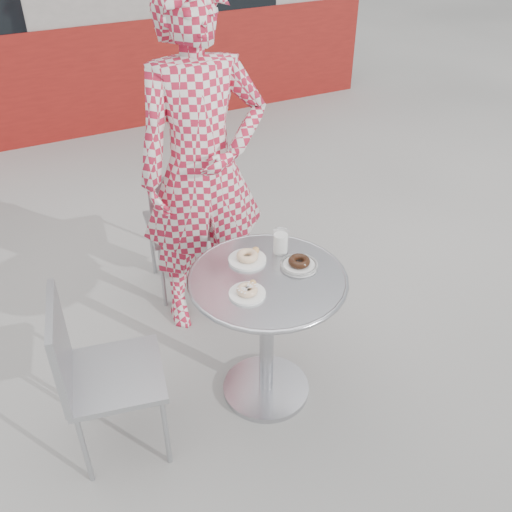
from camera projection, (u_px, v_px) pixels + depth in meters
name	position (u px, v px, depth m)	size (l,w,h in m)	color
ground	(265.00, 382.00, 2.92)	(60.00, 60.00, 0.00)	#A9A6A1
bistro_table	(267.00, 308.00, 2.57)	(0.71, 0.71, 0.72)	silver
chair_far	(185.00, 250.00, 3.45)	(0.46, 0.46, 0.85)	#9FA2A7
chair_left	(118.00, 403.00, 2.49)	(0.47, 0.46, 0.83)	#9FA2A7
seated_person	(203.00, 170.00, 2.87)	(0.67, 0.44, 1.84)	#B01B35
plate_far	(248.00, 257.00, 2.57)	(0.17, 0.17, 0.05)	white
plate_near	(248.00, 291.00, 2.37)	(0.15, 0.15, 0.04)	white
plate_checker	(299.00, 264.00, 2.53)	(0.17, 0.17, 0.04)	white
milk_cup	(281.00, 242.00, 2.60)	(0.07, 0.07, 0.11)	white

